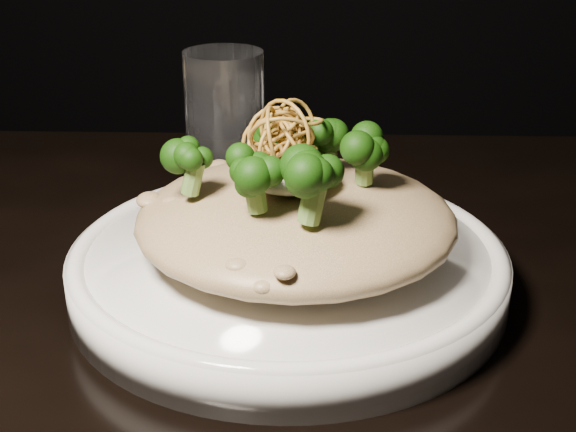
# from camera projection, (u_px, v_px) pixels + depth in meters

# --- Properties ---
(plate) EXTENTS (0.30, 0.30, 0.03)m
(plate) POSITION_uv_depth(u_px,v_px,m) (288.00, 269.00, 0.55)
(plate) COLOR silver
(plate) RESTS_ON table
(risotto) EXTENTS (0.21, 0.21, 0.05)m
(risotto) POSITION_uv_depth(u_px,v_px,m) (296.00, 219.00, 0.53)
(risotto) COLOR brown
(risotto) RESTS_ON plate
(broccoli) EXTENTS (0.15, 0.15, 0.05)m
(broccoli) POSITION_uv_depth(u_px,v_px,m) (284.00, 147.00, 0.51)
(broccoli) COLOR black
(broccoli) RESTS_ON risotto
(cheese) EXTENTS (0.06, 0.06, 0.02)m
(cheese) POSITION_uv_depth(u_px,v_px,m) (290.00, 174.00, 0.52)
(cheese) COLOR silver
(cheese) RESTS_ON risotto
(shallots) EXTENTS (0.05, 0.05, 0.03)m
(shallots) POSITION_uv_depth(u_px,v_px,m) (279.00, 132.00, 0.51)
(shallots) COLOR brown
(shallots) RESTS_ON cheese
(drinking_glass) EXTENTS (0.08, 0.08, 0.12)m
(drinking_glass) POSITION_uv_depth(u_px,v_px,m) (225.00, 121.00, 0.71)
(drinking_glass) COLOR silver
(drinking_glass) RESTS_ON table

